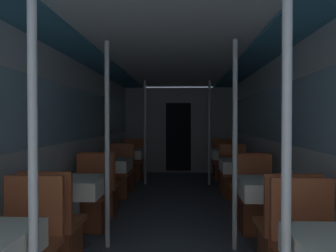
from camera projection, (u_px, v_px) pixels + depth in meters
wall_left at (72, 135)px, 4.47m from camera, size 0.05×9.95×2.17m
wall_right at (279, 135)px, 4.33m from camera, size 0.05×9.95×2.17m
ceiling_panel at (173, 55)px, 4.38m from camera, size 2.79×9.95×0.07m
bulkhead_far at (178, 130)px, 8.42m from camera, size 2.74×0.09×2.17m
support_pole_left_0 at (33, 168)px, 1.75m from camera, size 0.05×0.05×2.17m
dining_table_left_1 at (75, 189)px, 3.47m from camera, size 0.60×0.60×0.73m
chair_left_near_1 at (54, 239)px, 2.91m from camera, size 0.46×0.46×0.91m
chair_left_far_1 at (90, 206)px, 4.04m from camera, size 0.46×0.46×0.91m
support_pole_left_1 at (107, 144)px, 3.44m from camera, size 0.05×0.05×2.17m
dining_table_left_2 at (111, 167)px, 5.16m from camera, size 0.60×0.60×0.73m
chair_left_near_2 at (102, 196)px, 4.60m from camera, size 0.46×0.46×0.91m
chair_left_far_2 at (118, 181)px, 5.74m from camera, size 0.46×0.46×0.91m
dining_table_left_3 at (129, 155)px, 6.86m from camera, size 0.60×0.60×0.73m
chair_left_near_3 at (124, 175)px, 6.30m from camera, size 0.46×0.46×0.91m
chair_left_far_3 at (133, 167)px, 7.43m from camera, size 0.46×0.46×0.91m
support_pole_left_3 at (145, 132)px, 6.83m from camera, size 0.05×0.05×2.17m
support_pole_right_0 at (286, 170)px, 1.69m from camera, size 0.05×0.05×2.17m
dining_table_right_1 at (269, 191)px, 3.37m from camera, size 0.60×0.60×0.73m
chair_right_near_1 at (286, 244)px, 2.81m from camera, size 0.46×0.46×0.91m
chair_right_far_1 at (256, 208)px, 3.94m from camera, size 0.46×0.46×0.91m
support_pole_right_1 at (235, 145)px, 3.38m from camera, size 0.05×0.05×2.17m
dining_table_right_2 at (240, 168)px, 5.07m from camera, size 0.60×0.60×0.73m
chair_right_near_2 at (247, 197)px, 4.50m from camera, size 0.46×0.46×0.91m
chair_right_far_2 at (235, 182)px, 5.64m from camera, size 0.46×0.46×0.91m
dining_table_right_3 at (226, 156)px, 6.76m from camera, size 0.60×0.60×0.73m
chair_right_near_3 at (230, 176)px, 6.20m from camera, size 0.46×0.46×0.91m
chair_right_far_3 at (223, 168)px, 7.33m from camera, size 0.46×0.46×0.91m
support_pole_right_3 at (209, 132)px, 6.77m from camera, size 0.05×0.05×2.17m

